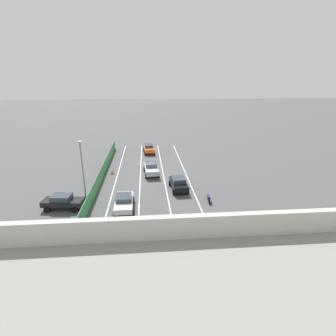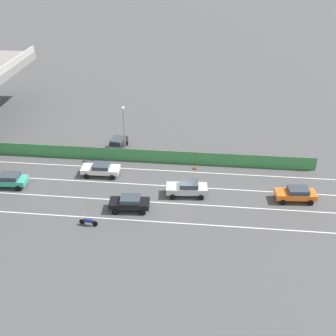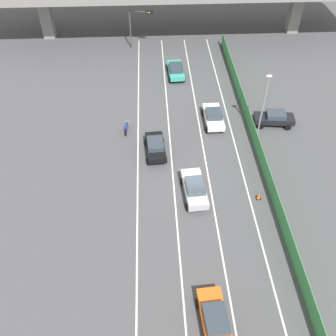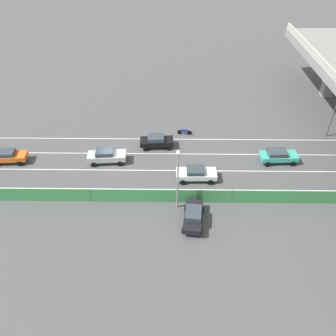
# 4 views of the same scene
# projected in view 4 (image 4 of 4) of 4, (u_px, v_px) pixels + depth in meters

# --- Properties ---
(ground_plane) EXTENTS (300.00, 300.00, 0.00)m
(ground_plane) POSITION_uv_depth(u_px,v_px,m) (113.00, 161.00, 40.79)
(ground_plane) COLOR #4C4C4F
(lane_line_left_edge) EXTENTS (0.14, 47.97, 0.01)m
(lane_line_left_edge) POSITION_uv_depth(u_px,v_px,m) (164.00, 139.00, 44.64)
(lane_line_left_edge) COLOR silver
(lane_line_left_edge) RESTS_ON ground
(lane_line_mid_left) EXTENTS (0.14, 47.97, 0.01)m
(lane_line_mid_left) POSITION_uv_depth(u_px,v_px,m) (163.00, 154.00, 42.03)
(lane_line_mid_left) COLOR silver
(lane_line_mid_left) RESTS_ON ground
(lane_line_mid_right) EXTENTS (0.14, 47.97, 0.01)m
(lane_line_mid_right) POSITION_uv_depth(u_px,v_px,m) (162.00, 170.00, 39.43)
(lane_line_mid_right) COLOR silver
(lane_line_mid_right) RESTS_ON ground
(lane_line_right_edge) EXTENTS (0.14, 47.97, 0.01)m
(lane_line_right_edge) POSITION_uv_depth(u_px,v_px,m) (162.00, 189.00, 36.82)
(lane_line_right_edge) COLOR silver
(lane_line_right_edge) RESTS_ON ground
(green_fence) EXTENTS (0.10, 44.07, 1.69)m
(green_fence) POSITION_uv_depth(u_px,v_px,m) (161.00, 196.00, 34.77)
(green_fence) COLOR #3D8E4C
(green_fence) RESTS_ON ground
(car_sedan_white) EXTENTS (2.12, 4.53, 1.51)m
(car_sedan_white) POSITION_uv_depth(u_px,v_px,m) (196.00, 173.00, 37.65)
(car_sedan_white) COLOR white
(car_sedan_white) RESTS_ON ground
(car_taxi_orange) EXTENTS (2.19, 4.47, 1.58)m
(car_taxi_orange) POSITION_uv_depth(u_px,v_px,m) (7.00, 156.00, 40.17)
(car_taxi_orange) COLOR orange
(car_taxi_orange) RESTS_ON ground
(car_taxi_teal) EXTENTS (2.21, 4.47, 1.59)m
(car_taxi_teal) POSITION_uv_depth(u_px,v_px,m) (278.00, 156.00, 40.22)
(car_taxi_teal) COLOR teal
(car_taxi_teal) RESTS_ON ground
(car_sedan_black) EXTENTS (2.22, 4.31, 1.58)m
(car_sedan_black) POSITION_uv_depth(u_px,v_px,m) (156.00, 141.00, 42.71)
(car_sedan_black) COLOR black
(car_sedan_black) RESTS_ON ground
(car_sedan_silver) EXTENTS (2.27, 4.65, 1.71)m
(car_sedan_silver) POSITION_uv_depth(u_px,v_px,m) (106.00, 156.00, 40.15)
(car_sedan_silver) COLOR #B7BABC
(car_sedan_silver) RESTS_ON ground
(motorcycle) EXTENTS (0.60, 1.95, 0.93)m
(motorcycle) POSITION_uv_depth(u_px,v_px,m) (185.00, 131.00, 45.28)
(motorcycle) COLOR black
(motorcycle) RESTS_ON ground
(parked_sedan_dark) EXTENTS (4.40, 2.33, 1.58)m
(parked_sedan_dark) POSITION_uv_depth(u_px,v_px,m) (193.00, 216.00, 32.53)
(parked_sedan_dark) COLOR black
(parked_sedan_dark) RESTS_ON ground
(traffic_light) EXTENTS (3.26, 1.06, 5.59)m
(traffic_light) POSITION_uv_depth(u_px,v_px,m) (336.00, 114.00, 41.94)
(traffic_light) COLOR #47474C
(traffic_light) RESTS_ON ground
(street_lamp) EXTENTS (0.60, 0.36, 7.07)m
(street_lamp) POSITION_uv_depth(u_px,v_px,m) (178.00, 175.00, 32.05)
(street_lamp) COLOR gray
(street_lamp) RESTS_ON ground
(traffic_cone) EXTENTS (0.47, 0.47, 0.65)m
(traffic_cone) POSITION_uv_depth(u_px,v_px,m) (93.00, 192.00, 36.09)
(traffic_cone) COLOR orange
(traffic_cone) RESTS_ON ground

